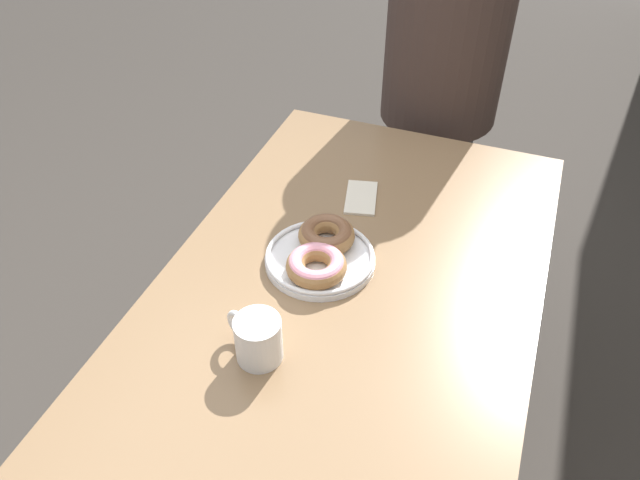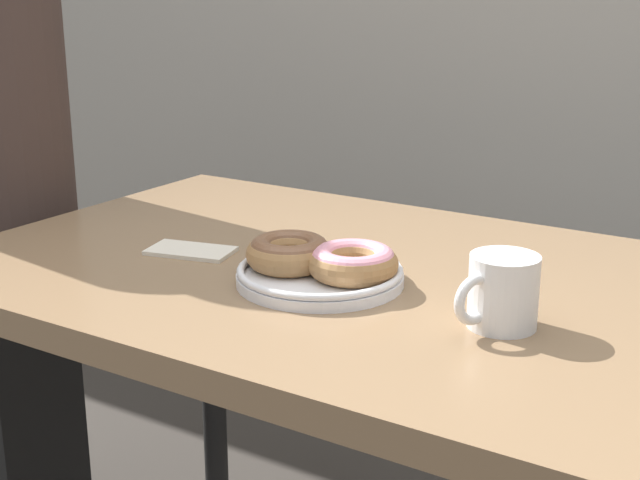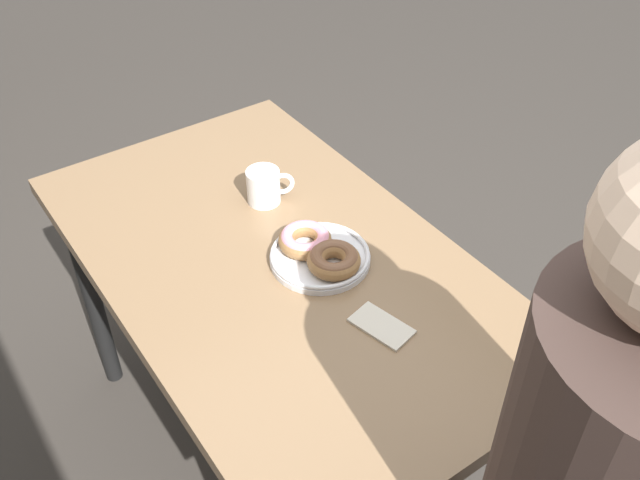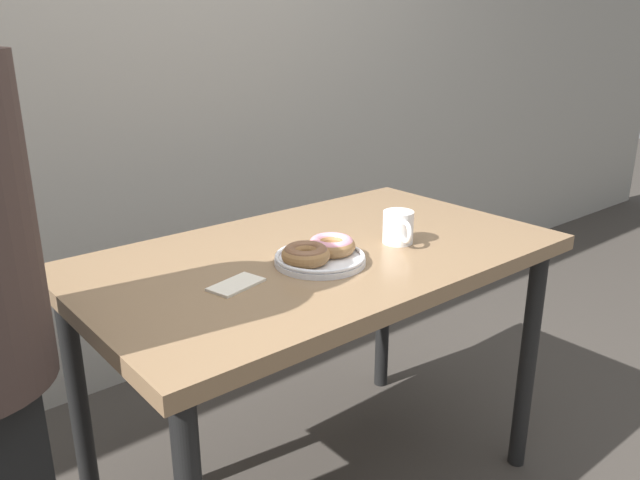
{
  "view_description": "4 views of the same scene",
  "coord_description": "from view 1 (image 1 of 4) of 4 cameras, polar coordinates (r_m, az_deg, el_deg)",
  "views": [
    {
      "loc": [
        0.8,
        0.41,
        1.62
      ],
      "look_at": [
        -0.06,
        0.08,
        0.82
      ],
      "focal_mm": 35.0,
      "sensor_mm": 36.0,
      "label": 1
    },
    {
      "loc": [
        0.53,
        -0.86,
        1.15
      ],
      "look_at": [
        -0.06,
        0.08,
        0.82
      ],
      "focal_mm": 50.0,
      "sensor_mm": 36.0,
      "label": 2
    },
    {
      "loc": [
        -1.02,
        0.75,
        1.81
      ],
      "look_at": [
        -0.06,
        0.08,
        0.82
      ],
      "focal_mm": 40.0,
      "sensor_mm": 36.0,
      "label": 3
    },
    {
      "loc": [
        -0.97,
        -1.0,
        1.3
      ],
      "look_at": [
        -0.06,
        0.08,
        0.82
      ],
      "focal_mm": 35.0,
      "sensor_mm": 36.0,
      "label": 4
    }
  ],
  "objects": [
    {
      "name": "dining_table",
      "position": [
        1.26,
        2.19,
        -7.35
      ],
      "size": [
        1.24,
        0.72,
        0.76
      ],
      "color": "#846647",
      "rests_on": "ground_plane"
    },
    {
      "name": "donut_plate",
      "position": [
        1.24,
        0.09,
        -1.17
      ],
      "size": [
        0.24,
        0.22,
        0.06
      ],
      "color": "white",
      "rests_on": "dining_table"
    },
    {
      "name": "coffee_mug",
      "position": [
        1.07,
        -5.77,
        -8.9
      ],
      "size": [
        0.08,
        0.11,
        0.09
      ],
      "color": "white",
      "rests_on": "dining_table"
    },
    {
      "name": "ground_plane",
      "position": [
        1.85,
        -3.26,
        -20.09
      ],
      "size": [
        14.0,
        14.0,
        0.0
      ],
      "primitive_type": "plane",
      "color": "#38332D"
    },
    {
      "name": "napkin",
      "position": [
        1.42,
        3.77,
        3.88
      ],
      "size": [
        0.14,
        0.1,
        0.01
      ],
      "color": "beige",
      "rests_on": "dining_table"
    },
    {
      "name": "person_figure",
      "position": [
        1.85,
        11.12,
        14.19
      ],
      "size": [
        0.34,
        0.33,
        1.49
      ],
      "color": "black",
      "rests_on": "ground_plane"
    }
  ]
}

